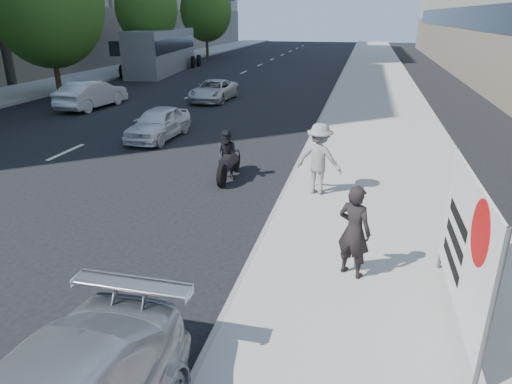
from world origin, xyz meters
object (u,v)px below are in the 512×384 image
(white_sedan_near, at_px, (158,123))
(white_sedan_far, at_px, (214,90))
(bus, at_px, (163,51))
(jogger, at_px, (319,159))
(white_sedan_mid, at_px, (92,94))
(protest_banner, at_px, (465,244))
(pedestrian_woman, at_px, (354,231))
(motorcycle, at_px, (228,158))

(white_sedan_near, bearing_deg, white_sedan_far, 96.20)
(bus, bearing_deg, jogger, -66.38)
(white_sedan_mid, distance_m, bus, 15.81)
(white_sedan_far, bearing_deg, protest_banner, -60.03)
(protest_banner, distance_m, white_sedan_near, 13.00)
(jogger, bearing_deg, pedestrian_woman, 117.88)
(pedestrian_woman, distance_m, white_sedan_far, 18.58)
(white_sedan_near, distance_m, white_sedan_far, 8.33)
(jogger, distance_m, white_sedan_mid, 15.60)
(protest_banner, relative_size, white_sedan_mid, 0.74)
(bus, bearing_deg, white_sedan_mid, -86.73)
(jogger, relative_size, bus, 0.14)
(protest_banner, height_order, white_sedan_mid, protest_banner)
(pedestrian_woman, distance_m, white_sedan_mid, 18.85)
(protest_banner, xyz_separation_m, white_sedan_near, (-8.94, 9.41, -0.81))
(white_sedan_mid, bearing_deg, protest_banner, 140.99)
(white_sedan_near, relative_size, motorcycle, 1.70)
(white_sedan_far, xyz_separation_m, bus, (-8.29, 12.11, 1.09))
(jogger, relative_size, white_sedan_far, 0.45)
(protest_banner, bearing_deg, motorcycle, 132.28)
(pedestrian_woman, xyz_separation_m, motorcycle, (-3.59, 4.65, -0.33))
(motorcycle, bearing_deg, jogger, -19.45)
(white_sedan_mid, bearing_deg, white_sedan_far, -142.14)
(pedestrian_woman, relative_size, bus, 0.13)
(protest_banner, xyz_separation_m, white_sedan_far, (-9.49, 17.72, -0.85))
(jogger, xyz_separation_m, pedestrian_woman, (0.98, -3.78, -0.07))
(jogger, relative_size, pedestrian_woman, 1.09)
(white_sedan_far, distance_m, motorcycle, 12.90)
(motorcycle, bearing_deg, bus, 116.58)
(jogger, height_order, white_sedan_far, jogger)
(pedestrian_woman, bearing_deg, jogger, -47.96)
(jogger, bearing_deg, motorcycle, -4.99)
(jogger, distance_m, motorcycle, 2.78)
(white_sedan_far, bearing_deg, jogger, -59.85)
(white_sedan_near, height_order, white_sedan_far, white_sedan_near)
(jogger, xyz_separation_m, protest_banner, (2.48, -4.73, 0.36))
(white_sedan_near, xyz_separation_m, white_sedan_far, (-0.55, 8.32, -0.04))
(white_sedan_mid, distance_m, motorcycle, 13.03)
(white_sedan_far, relative_size, motorcycle, 1.94)
(white_sedan_mid, xyz_separation_m, white_sedan_far, (5.27, 3.39, -0.13))
(bus, bearing_deg, motorcycle, -70.11)
(motorcycle, height_order, bus, bus)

